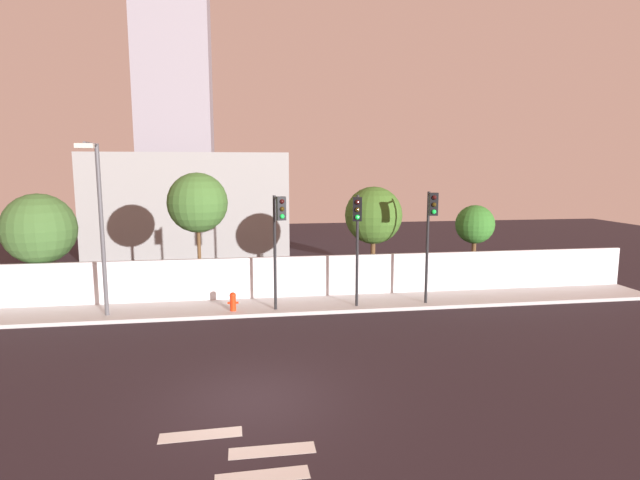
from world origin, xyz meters
TOP-DOWN VIEW (x-y plane):
  - ground_plane at (0.00, 0.00)m, footprint 80.00×80.00m
  - sidewalk at (0.00, 8.20)m, footprint 36.00×2.40m
  - perimeter_wall at (0.00, 9.49)m, footprint 36.00×0.18m
  - traffic_light_left at (4.21, 6.75)m, footprint 0.60×1.73m
  - traffic_light_center at (1.15, 7.07)m, footprint 0.45×1.13m
  - traffic_light_right at (7.32, 7.02)m, footprint 0.41×1.23m
  - street_lamp_curbside at (-5.50, 7.50)m, footprint 0.61×1.84m
  - fire_hydrant at (-0.66, 7.60)m, footprint 0.44×0.26m
  - roadside_tree_leftmost at (-8.71, 10.32)m, footprint 3.00×3.00m
  - roadside_tree_midleft at (-2.16, 10.32)m, footprint 2.63×2.63m
  - roadside_tree_midright at (5.81, 10.32)m, footprint 2.67×2.67m
  - roadside_tree_rightmost at (10.85, 10.32)m, footprint 1.86×1.86m
  - low_building_distant at (-3.81, 23.49)m, footprint 13.23×6.00m
  - tower_on_skyline at (-6.09, 35.49)m, footprint 6.46×5.00m

SIDE VIEW (x-z plane):
  - ground_plane at x=0.00m, z-range 0.00..0.00m
  - sidewalk at x=0.00m, z-range 0.00..0.15m
  - fire_hydrant at x=-0.66m, z-range 0.18..0.93m
  - perimeter_wall at x=0.00m, z-range 0.15..1.95m
  - roadside_tree_rightmost at x=10.85m, z-range 1.07..5.14m
  - roadside_tree_leftmost at x=-8.71m, z-range 0.89..5.67m
  - low_building_distant at x=-3.81m, z-range 0.00..6.82m
  - traffic_light_center at x=1.15m, z-range 1.20..5.81m
  - traffic_light_left at x=4.21m, z-range 1.23..5.83m
  - traffic_light_right at x=7.32m, z-range 1.22..5.94m
  - roadside_tree_midright at x=5.81m, z-range 1.14..6.13m
  - street_lamp_curbside at x=-5.50m, z-range 0.75..7.33m
  - roadside_tree_midleft at x=-2.16m, z-range 1.49..7.13m
  - tower_on_skyline at x=-6.09m, z-range 0.00..23.20m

